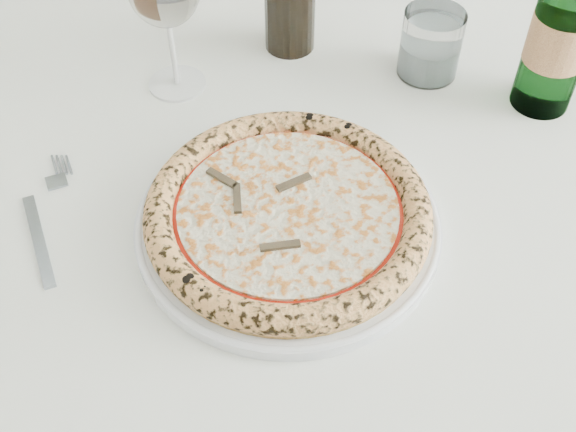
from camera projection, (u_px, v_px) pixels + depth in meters
name	position (u px, v px, depth m)	size (l,w,h in m)	color
dining_table	(288.00, 213.00, 0.90)	(1.48, 0.89, 0.76)	brown
plate	(288.00, 223.00, 0.76)	(0.32, 0.32, 0.02)	white
pizza	(288.00, 212.00, 0.74)	(0.30, 0.30, 0.03)	tan
fork	(45.00, 220.00, 0.77)	(0.06, 0.18, 0.00)	#8B94A2
tumbler	(430.00, 48.00, 0.91)	(0.08, 0.08, 0.09)	silver
beer_bottle	(564.00, 25.00, 0.82)	(0.07, 0.07, 0.28)	#376E3D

